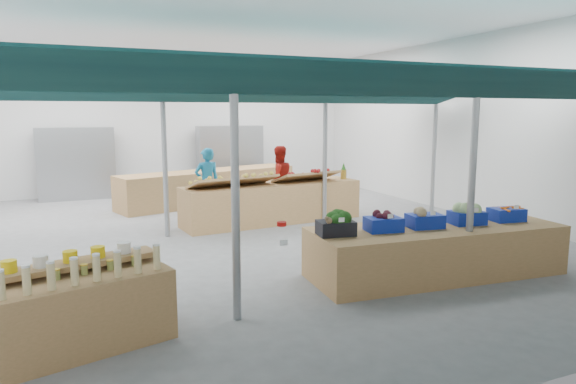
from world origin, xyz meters
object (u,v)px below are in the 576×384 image
at_px(fruit_counter, 273,203).
at_px(crate_stack, 456,253).
at_px(veg_counter, 436,251).
at_px(bottle_shelf, 83,307).
at_px(vendor_right, 279,179).
at_px(vendor_left, 207,183).

bearing_deg(fruit_counter, crate_stack, -80.86).
bearing_deg(veg_counter, fruit_counter, 105.16).
height_order(bottle_shelf, crate_stack, bottle_shelf).
relative_size(veg_counter, fruit_counter, 0.94).
height_order(veg_counter, fruit_counter, fruit_counter).
bearing_deg(crate_stack, vendor_right, 95.78).
xyz_separation_m(fruit_counter, crate_stack, (1.17, -4.57, -0.12)).
distance_m(bottle_shelf, vendor_right, 7.69).
bearing_deg(vendor_right, veg_counter, 87.32).
bearing_deg(vendor_left, bottle_shelf, 59.09).
relative_size(crate_stack, vendor_right, 0.39).
distance_m(veg_counter, fruit_counter, 4.57).
distance_m(veg_counter, crate_stack, 0.33).
xyz_separation_m(bottle_shelf, crate_stack, (5.28, 0.39, -0.11)).
bearing_deg(veg_counter, vendor_left, 114.57).
distance_m(crate_stack, vendor_right, 5.72).
relative_size(veg_counter, vendor_left, 2.36).
height_order(veg_counter, vendor_left, vendor_left).
bearing_deg(bottle_shelf, vendor_left, 49.86).
xyz_separation_m(bottle_shelf, vendor_right, (4.71, 6.06, 0.39)).
bearing_deg(crate_stack, vendor_left, 112.72).
bearing_deg(bottle_shelf, vendor_right, 37.65).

